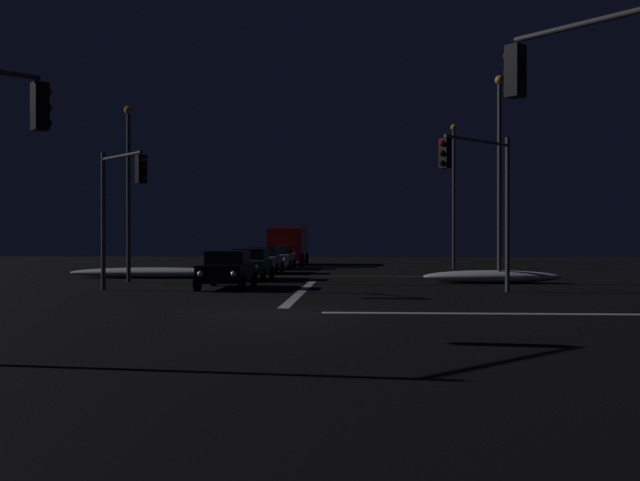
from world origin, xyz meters
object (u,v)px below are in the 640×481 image
traffic_signal_nw (120,194)px  streetlamp_left_near (129,180)px  traffic_signal_se (620,111)px  streetlamp_right_far (454,186)px  sedan_silver (264,260)px  sedan_black (227,269)px  streetlamp_right_near (499,164)px  sedan_green (250,264)px  box_truck (289,243)px  sedan_white (279,257)px  traffic_signal_ne (482,183)px

traffic_signal_nw → streetlamp_left_near: streetlamp_left_near is taller
traffic_signal_se → streetlamp_right_far: streetlamp_right_far is taller
sedan_silver → traffic_signal_se: bearing=-70.2°
traffic_signal_nw → streetlamp_right_far: 27.32m
sedan_black → streetlamp_left_near: size_ratio=0.51×
traffic_signal_nw → streetlamp_right_near: 17.05m
sedan_green → box_truck: box_truck is taller
sedan_green → sedan_white: same height
traffic_signal_ne → streetlamp_left_near: size_ratio=0.71×
streetlamp_right_far → streetlamp_right_near: streetlamp_right_far is taller
sedan_white → box_truck: (0.01, 7.07, 0.91)m
box_truck → traffic_signal_ne: (10.11, -28.21, 2.45)m
traffic_signal_se → box_truck: bearing=103.6°
sedan_green → box_truck: size_ratio=0.52×
traffic_signal_se → streetlamp_left_near: size_ratio=0.76×
sedan_green → traffic_signal_se: 24.94m
sedan_green → streetlamp_left_near: (-5.49, -2.27, 4.10)m
sedan_black → sedan_white: bearing=90.0°
sedan_white → box_truck: box_truck is taller
sedan_green → box_truck: 19.56m
sedan_green → streetlamp_left_near: 7.22m
sedan_silver → streetlamp_right_far: 15.02m
traffic_signal_se → traffic_signal_ne: bearing=90.4°
sedan_black → traffic_signal_se: size_ratio=0.68×
box_truck → streetlamp_left_near: streetlamp_left_near is taller
sedan_green → sedan_silver: 6.45m
box_truck → traffic_signal_ne: size_ratio=1.37×
sedan_green → traffic_signal_nw: bearing=-113.9°
traffic_signal_ne → streetlamp_right_far: streetlamp_right_far is taller
streetlamp_right_near → streetlamp_right_far: bearing=90.0°
streetlamp_right_near → traffic_signal_se: bearing=-95.1°
sedan_white → traffic_signal_ne: traffic_signal_ne is taller
traffic_signal_nw → traffic_signal_ne: 13.89m
sedan_green → sedan_white: 12.47m
sedan_white → traffic_signal_ne: (10.12, -21.14, 3.36)m
sedan_green → traffic_signal_se: traffic_signal_se is taller
box_truck → traffic_signal_nw: bearing=-97.7°
box_truck → traffic_signal_nw: 28.37m
streetlamp_right_near → sedan_black: bearing=-162.2°
sedan_green → traffic_signal_se: (10.21, -22.47, 3.58)m
sedan_black → streetlamp_right_far: (12.01, 19.87, 4.89)m
sedan_white → traffic_signal_se: size_ratio=0.68×
sedan_green → streetlamp_left_near: size_ratio=0.51×
streetlamp_right_far → streetlamp_right_near: 16.00m
sedan_black → traffic_signal_se: traffic_signal_se is taller
traffic_signal_nw → streetlamp_left_near: (-1.73, 6.23, 1.08)m
streetlamp_right_near → sedan_green: bearing=169.3°
traffic_signal_nw → sedan_black: bearing=32.0°
sedan_black → streetlamp_left_near: 7.87m
sedan_black → sedan_silver: bearing=90.8°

